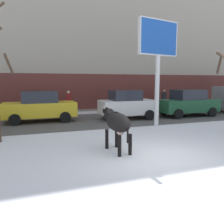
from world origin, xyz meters
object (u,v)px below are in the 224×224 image
at_px(car_darkgreen_sedan, 188,103).
at_px(cow_black, 117,123).
at_px(pedestrian_near_billboard, 164,100).
at_px(pedestrian_far_left, 69,103).
at_px(car_white_hatchback, 127,105).
at_px(billboard, 158,44).
at_px(pedestrian_by_cars, 112,101).
at_px(car_yellow_sedan, 40,107).

bearing_deg(car_darkgreen_sedan, cow_black, -141.32).
bearing_deg(pedestrian_near_billboard, pedestrian_far_left, 180.00).
relative_size(car_white_hatchback, pedestrian_near_billboard, 2.02).
distance_m(billboard, pedestrian_by_cars, 6.77).
relative_size(car_yellow_sedan, car_white_hatchback, 1.20).
bearing_deg(pedestrian_by_cars, car_white_hatchback, -92.77).
relative_size(car_white_hatchback, car_darkgreen_sedan, 0.83).
bearing_deg(car_yellow_sedan, pedestrian_far_left, 48.61).
bearing_deg(car_darkgreen_sedan, car_yellow_sedan, 174.12).
relative_size(billboard, car_yellow_sedan, 1.32).
distance_m(cow_black, car_yellow_sedan, 7.40).
bearing_deg(cow_black, billboard, 44.56).
relative_size(car_yellow_sedan, pedestrian_far_left, 2.43).
height_order(car_yellow_sedan, car_white_hatchback, car_white_hatchback).
bearing_deg(pedestrian_near_billboard, car_darkgreen_sedan, -93.49).
bearing_deg(car_white_hatchback, pedestrian_near_billboard, 33.87).
bearing_deg(billboard, pedestrian_near_billboard, 54.78).
bearing_deg(pedestrian_far_left, cow_black, -88.69).
relative_size(car_darkgreen_sedan, pedestrian_near_billboard, 2.43).
distance_m(car_yellow_sedan, pedestrian_near_billboard, 10.30).
height_order(car_white_hatchback, pedestrian_far_left, car_white_hatchback).
distance_m(car_yellow_sedan, pedestrian_far_left, 3.13).
bearing_deg(car_white_hatchback, pedestrian_far_left, 135.22).
distance_m(billboard, car_white_hatchback, 4.34).
xyz_separation_m(cow_black, car_white_hatchback, (2.99, 6.21, -0.07)).
relative_size(car_white_hatchback, pedestrian_by_cars, 2.02).
height_order(billboard, pedestrian_near_billboard, billboard).
height_order(billboard, car_yellow_sedan, billboard).
xyz_separation_m(car_white_hatchback, pedestrian_far_left, (-3.21, 3.18, -0.05)).
xyz_separation_m(billboard, pedestrian_far_left, (-3.85, 5.81, -3.43)).
xyz_separation_m(car_white_hatchback, pedestrian_by_cars, (0.15, 3.18, -0.05)).
distance_m(cow_black, pedestrian_far_left, 9.40).
relative_size(billboard, car_darkgreen_sedan, 1.32).
distance_m(billboard, car_darkgreen_sedan, 5.73).
height_order(billboard, pedestrian_by_cars, billboard).
distance_m(pedestrian_near_billboard, pedestrian_by_cars, 4.59).
bearing_deg(cow_black, car_yellow_sedan, 107.98).
relative_size(billboard, car_white_hatchback, 1.59).
relative_size(cow_black, billboard, 0.35).
xyz_separation_m(car_darkgreen_sedan, pedestrian_by_cars, (-4.39, 3.36, -0.03)).
bearing_deg(pedestrian_by_cars, cow_black, -108.53).
bearing_deg(car_darkgreen_sedan, pedestrian_far_left, 156.55).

